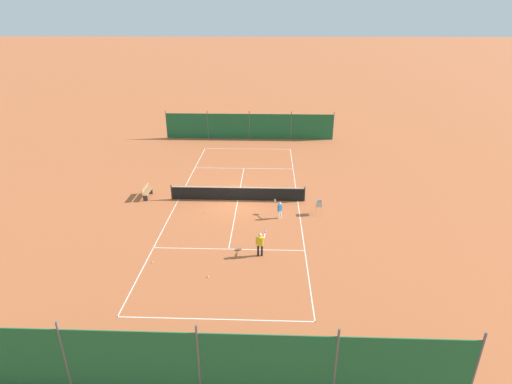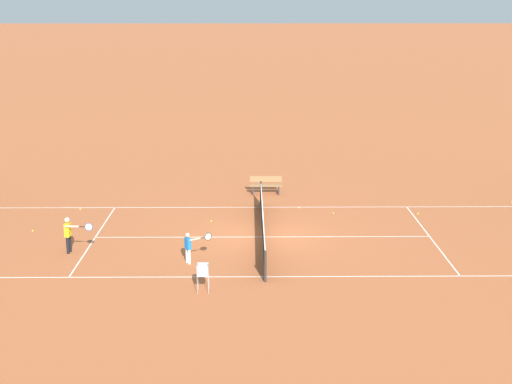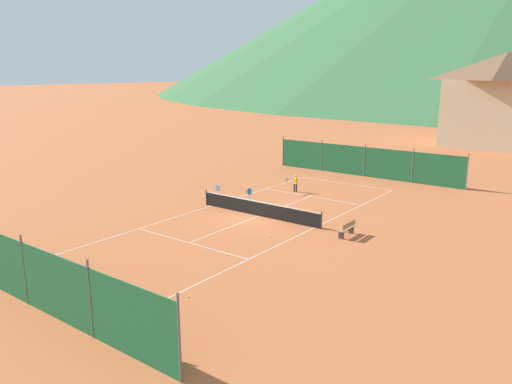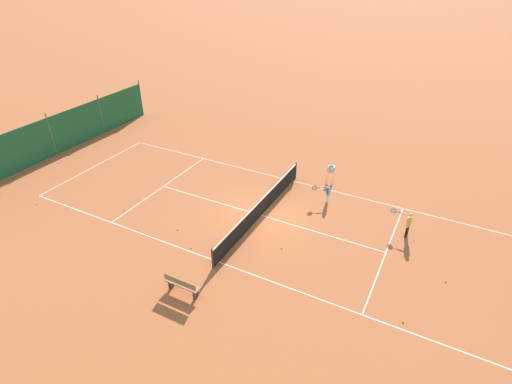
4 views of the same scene
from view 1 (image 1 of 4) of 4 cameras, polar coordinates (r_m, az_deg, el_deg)
The scene contains 16 objects.
ground_plane at distance 27.42m, azimuth -2.61°, elevation -1.16°, with size 600.00×600.00×0.00m, color #B25B33.
court_line_markings at distance 27.42m, azimuth -2.61°, elevation -1.16°, with size 8.25×23.85×0.01m.
tennis_net at distance 27.22m, azimuth -2.63°, elevation -0.21°, with size 9.18×0.08×1.06m.
windscreen_fence_far at distance 13.90m, azimuth -8.14°, elevation -23.24°, with size 17.28×0.08×2.90m.
windscreen_fence_near at distance 41.66m, azimuth -0.96°, elevation 9.36°, with size 17.28×0.08×2.90m.
player_near_baseline at distance 24.75m, azimuth 3.36°, elevation -2.36°, with size 0.52×0.93×1.09m.
player_near_service at distance 20.83m, azimuth 0.62°, elevation -7.21°, with size 0.52×1.06×1.32m.
tennis_ball_service_box at distance 29.45m, azimuth -9.90°, elevation 0.35°, with size 0.07×0.07×0.07m, color #CCE033.
tennis_ball_mid_court at distance 30.56m, azimuth -7.80°, elevation 1.35°, with size 0.07×0.07×0.07m, color #CCE033.
tennis_ball_alley_right at distance 25.78m, azimuth -7.28°, elevation -2.93°, with size 0.07×0.07×0.07m, color #CCE033.
tennis_ball_by_net_left at distance 19.70m, azimuth -6.86°, elevation -11.93°, with size 0.07×0.07×0.07m, color #CCE033.
tennis_ball_by_net_right at distance 38.47m, azimuth -8.35°, elevation 5.95°, with size 0.07×0.07×0.07m, color #CCE033.
tennis_ball_alley_left at distance 21.29m, azimuth -14.56°, elevation -9.65°, with size 0.07×0.07×0.07m, color #CCE033.
tennis_ball_far_corner at distance 33.86m, azimuth -6.72°, elevation 3.62°, with size 0.07×0.07×0.07m, color #CCE033.
ball_hopper at distance 25.50m, azimuth 8.98°, elevation -1.77°, with size 0.36×0.36×0.89m.
courtside_bench at distance 28.68m, azimuth -15.32°, elevation 0.10°, with size 0.36×1.50×0.84m.
Camera 1 is at (-2.15, 24.87, 11.35)m, focal length 28.00 mm.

